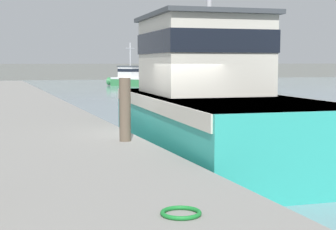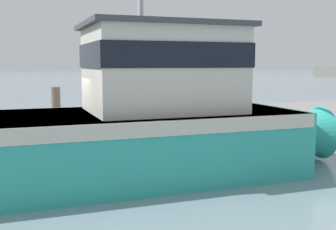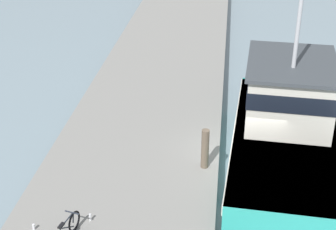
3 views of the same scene
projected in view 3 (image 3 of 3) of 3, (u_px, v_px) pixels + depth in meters
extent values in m
plane|color=gray|center=(243.00, 174.00, 18.39)|extent=(320.00, 320.00, 0.00)
cube|color=gray|center=(135.00, 158.00, 18.62)|extent=(6.03, 80.00, 0.77)
cube|color=teal|center=(284.00, 154.00, 18.01)|extent=(4.16, 9.32, 1.66)
cone|color=teal|center=(283.00, 91.00, 22.68)|extent=(1.69, 1.74, 1.58)
cube|color=beige|center=(286.00, 137.00, 17.70)|extent=(4.22, 9.14, 0.33)
cube|color=beige|center=(289.00, 92.00, 18.13)|extent=(3.07, 3.78, 2.08)
cube|color=black|center=(290.00, 83.00, 17.97)|extent=(3.13, 3.86, 0.58)
cube|color=#3D4247|center=(293.00, 63.00, 17.63)|extent=(3.32, 4.08, 0.12)
torus|color=black|center=(74.00, 221.00, 14.40)|extent=(0.19, 0.60, 0.60)
cylinder|color=#232833|center=(67.00, 227.00, 14.03)|extent=(0.19, 0.66, 0.47)
cylinder|color=#232833|center=(67.00, 220.00, 13.97)|extent=(0.16, 0.54, 0.05)
cylinder|color=#232833|center=(73.00, 218.00, 14.30)|extent=(0.06, 0.10, 0.31)
cylinder|color=#232833|center=(72.00, 213.00, 14.18)|extent=(0.44, 0.14, 0.04)
cube|color=black|center=(61.00, 226.00, 13.70)|extent=(0.15, 0.26, 0.05)
cylinder|color=brown|center=(205.00, 149.00, 17.07)|extent=(0.26, 0.26, 1.42)
cylinder|color=silver|center=(34.00, 227.00, 14.49)|extent=(0.08, 0.08, 0.19)
cylinder|color=silver|center=(90.00, 217.00, 14.84)|extent=(0.07, 0.07, 0.23)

